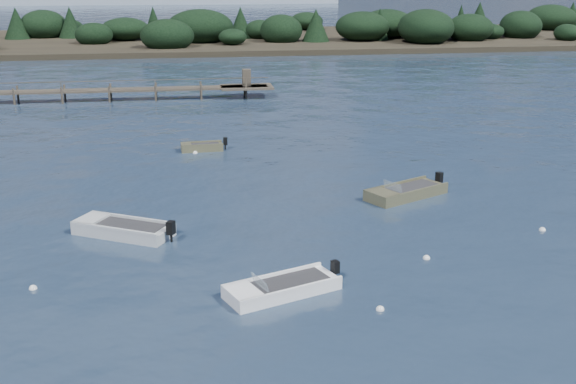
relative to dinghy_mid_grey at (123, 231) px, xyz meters
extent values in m
plane|color=#172537|center=(5.19, 48.43, -0.18)|extent=(400.00, 400.00, 0.00)
cube|color=#B5BABC|center=(0.01, 0.00, -0.06)|extent=(4.97, 3.87, 0.78)
cube|color=#B5BABC|center=(-1.55, 0.87, 0.40)|extent=(1.77, 1.96, 0.16)
cube|color=#29292C|center=(0.33, -0.19, 0.31)|extent=(3.49, 2.82, 0.13)
cube|color=#B5BABC|center=(-0.40, -0.72, 0.40)|extent=(4.16, 2.43, 0.16)
cube|color=#B5BABC|center=(0.41, 0.72, 0.40)|extent=(4.16, 2.43, 0.16)
cube|color=black|center=(2.27, -1.28, 0.53)|extent=(0.46, 0.49, 0.62)
cylinder|color=black|center=(2.27, -1.28, -0.01)|extent=(0.15, 0.15, 0.62)
cube|color=white|center=(6.60, -7.45, -0.08)|extent=(4.81, 3.22, 0.66)
cube|color=white|center=(5.01, -8.07, 0.30)|extent=(1.56, 1.81, 0.13)
cube|color=#29292C|center=(6.94, -7.31, 0.23)|extent=(3.34, 2.38, 0.11)
cube|color=white|center=(6.89, -8.18, 0.30)|extent=(4.23, 1.75, 0.13)
cube|color=white|center=(6.31, -6.71, 0.30)|extent=(4.23, 1.75, 0.13)
cube|color=black|center=(8.89, -6.55, 0.42)|extent=(0.36, 0.39, 0.52)
cylinder|color=black|center=(8.89, -6.55, -0.03)|extent=(0.12, 0.12, 0.52)
cube|color=silver|center=(5.68, -7.81, 0.53)|extent=(0.58, 1.18, 0.39)
cube|color=brown|center=(15.08, 3.76, -0.07)|extent=(5.07, 3.83, 0.74)
cube|color=brown|center=(13.47, 2.91, 0.37)|extent=(1.77, 1.97, 0.15)
cube|color=#29292C|center=(15.41, 3.94, 0.28)|extent=(3.55, 2.79, 0.13)
cube|color=brown|center=(15.47, 3.02, 0.37)|extent=(4.28, 2.34, 0.15)
cube|color=brown|center=(14.68, 4.50, 0.37)|extent=(4.28, 2.34, 0.15)
cube|color=black|center=(17.40, 4.99, 0.49)|extent=(0.43, 0.46, 0.58)
cylinder|color=black|center=(17.40, 4.99, -0.02)|extent=(0.14, 0.14, 0.58)
cube|color=silver|center=(14.15, 3.27, 0.62)|extent=(0.75, 1.23, 0.44)
cube|color=brown|center=(4.22, 15.87, -0.08)|extent=(2.91, 1.31, 0.66)
cube|color=brown|center=(3.14, 15.81, 0.31)|extent=(0.74, 1.06, 0.13)
cube|color=#29292C|center=(4.44, 15.89, 0.23)|extent=(1.99, 1.02, 0.11)
cube|color=brown|center=(4.25, 15.36, 0.31)|extent=(2.85, 0.28, 0.13)
cube|color=brown|center=(4.19, 16.38, 0.31)|extent=(2.85, 0.28, 0.13)
cube|color=black|center=(5.84, 15.97, 0.42)|extent=(0.28, 0.34, 0.52)
cylinder|color=black|center=(5.84, 15.97, -0.03)|extent=(0.10, 0.10, 0.52)
sphere|color=white|center=(13.33, -4.91, -0.18)|extent=(0.32, 0.32, 0.32)
sphere|color=white|center=(-3.14, -5.62, -0.18)|extent=(0.32, 0.32, 0.32)
sphere|color=white|center=(20.03, -2.33, -0.18)|extent=(0.32, 0.32, 0.32)
sphere|color=white|center=(5.50, 18.21, -0.18)|extent=(0.32, 0.32, 0.32)
sphere|color=white|center=(3.73, 15.18, -0.18)|extent=(0.32, 0.32, 0.32)
sphere|color=white|center=(10.02, -9.38, -0.18)|extent=(0.32, 0.32, 0.32)
cube|color=#473F34|center=(9.19, 36.43, 0.82)|extent=(5.00, 3.20, 0.18)
cube|color=#473F34|center=(9.19, 36.43, 1.72)|extent=(0.80, 0.80, 1.60)
cylinder|color=#473F34|center=(-12.27, 35.57, 0.22)|extent=(0.20, 0.20, 2.20)
cylinder|color=#473F34|center=(-12.27, 37.28, 0.22)|extent=(0.20, 0.20, 2.20)
cylinder|color=#473F34|center=(-8.01, 35.57, 0.22)|extent=(0.20, 0.20, 2.20)
cylinder|color=#473F34|center=(-8.01, 37.28, 0.22)|extent=(0.20, 0.20, 2.20)
cylinder|color=#473F34|center=(-3.74, 35.57, 0.22)|extent=(0.20, 0.20, 2.20)
cylinder|color=#473F34|center=(-3.74, 37.28, 0.22)|extent=(0.20, 0.20, 2.20)
cylinder|color=#473F34|center=(0.53, 35.57, 0.22)|extent=(0.20, 0.20, 2.20)
cylinder|color=#473F34|center=(0.53, 37.28, 0.22)|extent=(0.20, 0.20, 2.20)
cylinder|color=#473F34|center=(4.79, 35.57, 0.22)|extent=(0.20, 0.20, 2.20)
cylinder|color=#473F34|center=(4.79, 37.28, 0.22)|extent=(0.20, 0.20, 2.20)
cylinder|color=#473F34|center=(9.06, 35.57, 0.22)|extent=(0.20, 0.20, 2.20)
cylinder|color=#473F34|center=(9.06, 37.28, 0.22)|extent=(0.20, 0.20, 2.20)
cube|color=black|center=(30.19, 88.43, -0.18)|extent=(190.00, 40.00, 1.60)
ellipsoid|color=black|center=(30.19, 88.43, 2.62)|extent=(180.50, 36.00, 4.40)
camera|label=1|loc=(3.10, -32.92, 12.10)|focal=45.00mm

